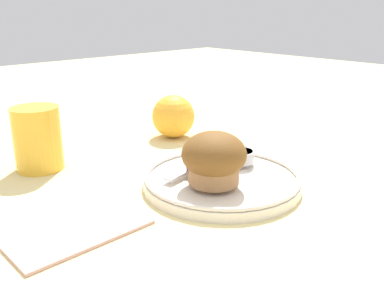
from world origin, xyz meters
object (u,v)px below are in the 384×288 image
object	(u,v)px
orange_fruit	(173,116)
juice_glass	(38,139)
muffin	(214,158)
butter_knife	(206,160)

from	to	relation	value
orange_fruit	juice_glass	size ratio (longest dim) A/B	0.83
muffin	juice_glass	bearing A→B (deg)	116.05
butter_knife	orange_fruit	size ratio (longest dim) A/B	2.27
muffin	butter_knife	xyz separation A→B (m)	(0.05, 0.07, -0.03)
butter_knife	juice_glass	bearing A→B (deg)	121.05
muffin	orange_fruit	world-z (taller)	muffin
muffin	orange_fruit	distance (m)	0.29
orange_fruit	juice_glass	world-z (taller)	juice_glass
muffin	juice_glass	distance (m)	0.29
butter_knife	juice_glass	xyz separation A→B (m)	(-0.18, 0.20, 0.03)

